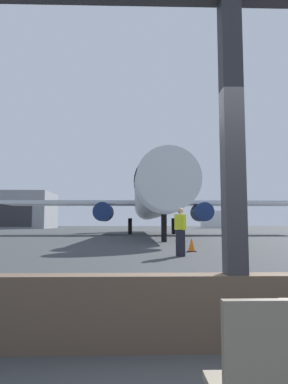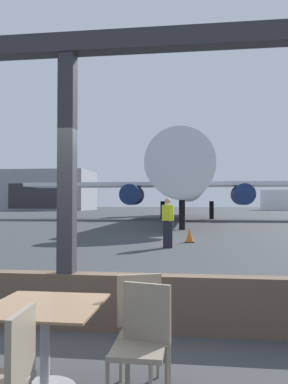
{
  "view_description": "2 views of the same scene",
  "coord_description": "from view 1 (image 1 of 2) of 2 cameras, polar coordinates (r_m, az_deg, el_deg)",
  "views": [
    {
      "loc": [
        -0.96,
        -3.24,
        1.17
      ],
      "look_at": [
        -0.37,
        19.1,
        3.27
      ],
      "focal_mm": 31.47,
      "sensor_mm": 36.0,
      "label": 1
    },
    {
      "loc": [
        1.59,
        -4.76,
        1.57
      ],
      "look_at": [
        -0.67,
        12.8,
        2.07
      ],
      "focal_mm": 36.55,
      "sensor_mm": 36.0,
      "label": 2
    }
  ],
  "objects": [
    {
      "name": "traffic_cone",
      "position": [
        14.35,
        8.07,
        -8.87
      ],
      "size": [
        0.36,
        0.36,
        0.59
      ],
      "color": "orange",
      "rests_on": "ground"
    },
    {
      "name": "ground_crew_worker",
      "position": [
        12.27,
        6.17,
        -6.59
      ],
      "size": [
        0.4,
        0.53,
        1.74
      ],
      "color": "black",
      "rests_on": "ground"
    },
    {
      "name": "window_frame",
      "position": [
        3.38,
        14.99,
        -3.12
      ],
      "size": [
        7.26,
        0.24,
        3.7
      ],
      "color": "brown",
      "rests_on": "ground"
    },
    {
      "name": "airplane",
      "position": [
        35.26,
        1.49,
        -1.36
      ],
      "size": [
        31.23,
        34.82,
        10.54
      ],
      "color": "silver",
      "rests_on": "ground"
    },
    {
      "name": "fuel_storage_tank",
      "position": [
        91.4,
        12.47,
        -4.58
      ],
      "size": [
        9.31,
        9.31,
        4.41
      ],
      "primitive_type": "cylinder",
      "color": "white",
      "rests_on": "ground"
    },
    {
      "name": "distant_hangar",
      "position": [
        87.01,
        -21.25,
        -2.92
      ],
      "size": [
        18.32,
        13.29,
        8.64
      ],
      "color": "gray",
      "rests_on": "ground"
    },
    {
      "name": "ground_plane",
      "position": [
        43.27,
        -0.24,
        -6.91
      ],
      "size": [
        220.0,
        220.0,
        0.0
      ],
      "primitive_type": "plane",
      "color": "#383A3D"
    }
  ]
}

